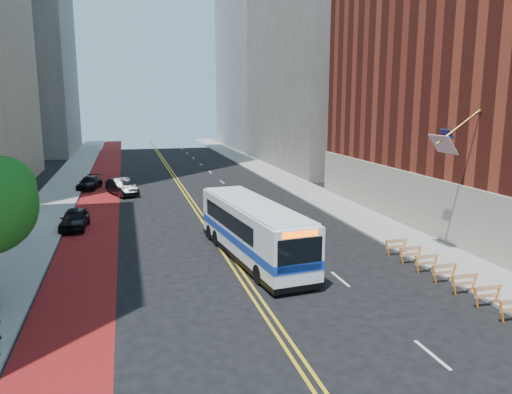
{
  "coord_description": "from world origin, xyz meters",
  "views": [
    {
      "loc": [
        -5.56,
        -16.41,
        9.03
      ],
      "look_at": [
        0.85,
        8.0,
        4.12
      ],
      "focal_mm": 35.0,
      "sensor_mm": 36.0,
      "label": 1
    }
  ],
  "objects": [
    {
      "name": "sidewalk_left",
      "position": [
        -12.0,
        30.0,
        0.07
      ],
      "size": [
        4.0,
        140.0,
        0.15
      ],
      "primitive_type": "cube",
      "color": "gray",
      "rests_on": "ground"
    },
    {
      "name": "bus_lane_paint",
      "position": [
        -8.1,
        30.0,
        0.0
      ],
      "size": [
        3.6,
        140.0,
        0.01
      ],
      "primitive_type": "cube",
      "color": "#630E12",
      "rests_on": "ground"
    },
    {
      "name": "transit_bus",
      "position": [
        1.31,
        10.51,
        1.73
      ],
      "size": [
        4.0,
        12.26,
        3.31
      ],
      "rotation": [
        0.0,
        0.0,
        0.11
      ],
      "color": "white",
      "rests_on": "ground"
    },
    {
      "name": "center_line_inner",
      "position": [
        -0.18,
        30.0,
        0.0
      ],
      "size": [
        0.14,
        140.0,
        0.01
      ],
      "primitive_type": "cube",
      "color": "gold",
      "rests_on": "ground"
    },
    {
      "name": "construction_barriers",
      "position": [
        9.6,
        3.42,
        0.68
      ],
      "size": [
        1.42,
        10.91,
        1.0
      ],
      "color": "orange",
      "rests_on": "ground"
    },
    {
      "name": "car_c",
      "position": [
        -9.3,
        37.06,
        0.64
      ],
      "size": [
        2.74,
        4.72,
        1.29
      ],
      "primitive_type": "imported",
      "rotation": [
        0.0,
        0.0,
        -0.22
      ],
      "color": "black",
      "rests_on": "ground"
    },
    {
      "name": "lane_dashes",
      "position": [
        4.8,
        38.0,
        0.01
      ],
      "size": [
        0.14,
        98.2,
        0.01
      ],
      "color": "silver",
      "rests_on": "ground"
    },
    {
      "name": "car_b",
      "position": [
        -6.05,
        32.8,
        0.8
      ],
      "size": [
        3.29,
        5.15,
        1.6
      ],
      "primitive_type": "imported",
      "rotation": [
        0.0,
        0.0,
        0.36
      ],
      "color": "black",
      "rests_on": "ground"
    },
    {
      "name": "ground",
      "position": [
        0.0,
        0.0,
        0.0
      ],
      "size": [
        160.0,
        160.0,
        0.0
      ],
      "primitive_type": "plane",
      "color": "black",
      "rests_on": "ground"
    },
    {
      "name": "center_line_outer",
      "position": [
        0.18,
        30.0,
        0.0
      ],
      "size": [
        0.14,
        140.0,
        0.01
      ],
      "primitive_type": "cube",
      "color": "gold",
      "rests_on": "ground"
    },
    {
      "name": "sidewalk_right",
      "position": [
        12.0,
        30.0,
        0.07
      ],
      "size": [
        4.0,
        140.0,
        0.15
      ],
      "primitive_type": "cube",
      "color": "gray",
      "rests_on": "ground"
    },
    {
      "name": "midrise_right_near",
      "position": [
        23.0,
        48.0,
        20.0
      ],
      "size": [
        18.0,
        26.0,
        40.0
      ],
      "primitive_type": "cube",
      "color": "slate",
      "rests_on": "ground"
    },
    {
      "name": "car_a",
      "position": [
        -9.3,
        20.27,
        0.72
      ],
      "size": [
        2.04,
        4.38,
        1.45
      ],
      "primitive_type": "imported",
      "rotation": [
        0.0,
        0.0,
        -0.08
      ],
      "color": "black",
      "rests_on": "ground"
    },
    {
      "name": "midrise_right_far",
      "position": [
        24.0,
        78.0,
        27.5
      ],
      "size": [
        20.0,
        28.0,
        55.0
      ],
      "primitive_type": "cube",
      "color": "gray",
      "rests_on": "ground"
    }
  ]
}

